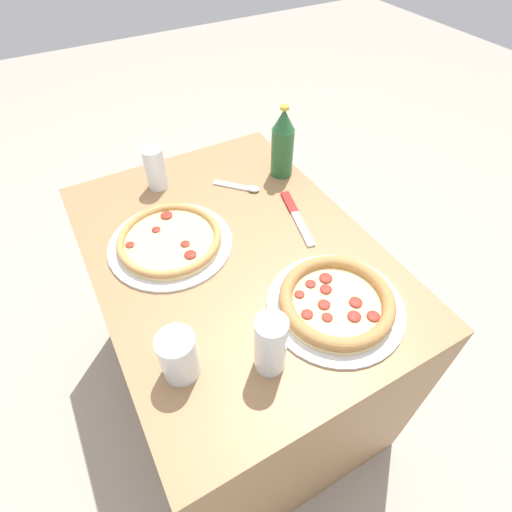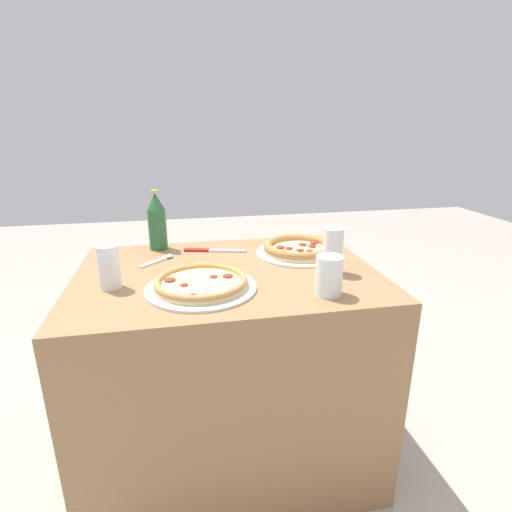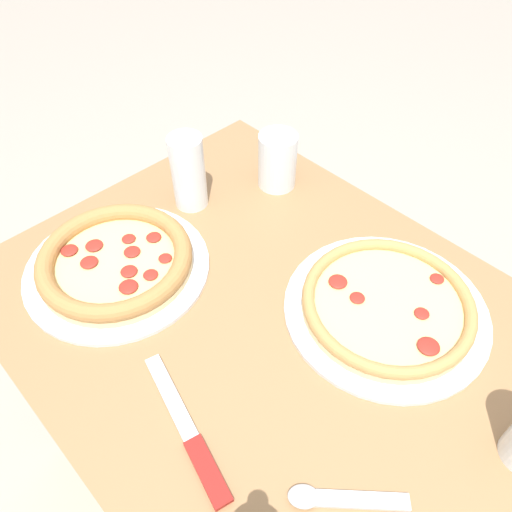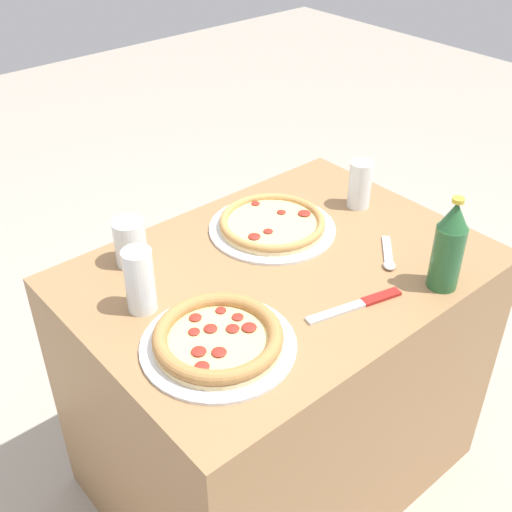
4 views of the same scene
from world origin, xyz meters
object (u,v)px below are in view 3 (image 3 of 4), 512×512
(glass_lemonade, at_px, (277,162))
(spoon, at_px, (331,498))
(glass_water, at_px, (189,174))
(knife, at_px, (188,432))
(pizza_margherita, at_px, (116,261))
(pizza_veggie, at_px, (387,305))

(glass_lemonade, distance_m, spoon, 0.62)
(glass_water, relative_size, knife, 0.63)
(pizza_margherita, relative_size, spoon, 2.54)
(glass_water, height_order, spoon, glass_water)
(pizza_veggie, xyz_separation_m, glass_lemonade, (0.35, -0.11, 0.04))
(glass_water, bearing_deg, spoon, 157.51)
(pizza_veggie, distance_m, glass_lemonade, 0.37)
(glass_lemonade, bearing_deg, spoon, 140.55)
(glass_lemonade, bearing_deg, pizza_veggie, 162.88)
(pizza_veggie, relative_size, glass_lemonade, 2.87)
(glass_water, bearing_deg, pizza_margherita, 103.44)
(glass_water, distance_m, knife, 0.48)
(pizza_veggie, xyz_separation_m, spoon, (-0.12, 0.28, -0.01))
(pizza_veggie, xyz_separation_m, knife, (0.06, 0.36, -0.01))
(pizza_margherita, relative_size, glass_lemonade, 2.78)
(pizza_veggie, height_order, knife, pizza_veggie)
(glass_lemonade, height_order, spoon, glass_lemonade)
(pizza_margherita, bearing_deg, glass_lemonade, -93.99)
(pizza_margherita, relative_size, glass_water, 2.13)
(pizza_veggie, height_order, pizza_margherita, pizza_margherita)
(pizza_margherita, distance_m, knife, 0.33)
(glass_water, xyz_separation_m, spoon, (-0.55, 0.23, -0.06))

